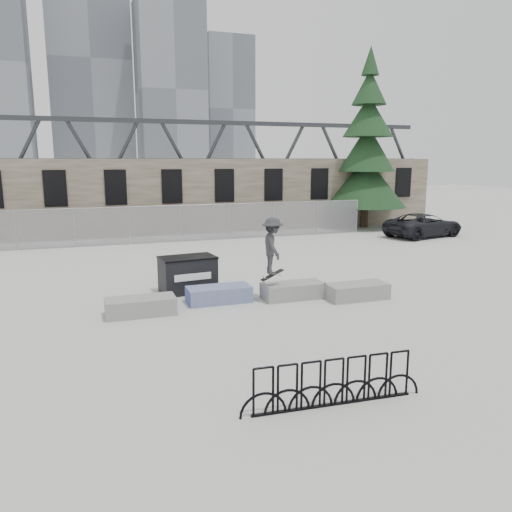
{
  "coord_description": "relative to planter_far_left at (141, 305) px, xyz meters",
  "views": [
    {
      "loc": [
        -4.96,
        -14.57,
        4.46
      ],
      "look_at": [
        0.35,
        0.84,
        1.3
      ],
      "focal_mm": 35.0,
      "sensor_mm": 36.0,
      "label": 1
    }
  ],
  "objects": [
    {
      "name": "ground",
      "position": [
        3.58,
        0.24,
        -0.28
      ],
      "size": [
        120.0,
        120.0,
        0.0
      ],
      "primitive_type": "plane",
      "color": "#B5B5B0",
      "rests_on": "ground"
    },
    {
      "name": "stone_wall",
      "position": [
        3.58,
        16.48,
        1.98
      ],
      "size": [
        36.0,
        2.58,
        4.5
      ],
      "color": "#635A49",
      "rests_on": "ground"
    },
    {
      "name": "chainlink_fence",
      "position": [
        3.58,
        12.74,
        0.76
      ],
      "size": [
        22.06,
        0.06,
        2.02
      ],
      "color": "gray",
      "rests_on": "ground"
    },
    {
      "name": "planter_far_left",
      "position": [
        0.0,
        0.0,
        0.0
      ],
      "size": [
        2.0,
        0.9,
        0.51
      ],
      "color": "gray",
      "rests_on": "ground"
    },
    {
      "name": "planter_center_left",
      "position": [
        2.49,
        0.53,
        0.0
      ],
      "size": [
        2.0,
        0.9,
        0.51
      ],
      "color": "#324696",
      "rests_on": "ground"
    },
    {
      "name": "planter_center_right",
      "position": [
        4.9,
        0.18,
        0.0
      ],
      "size": [
        2.0,
        0.9,
        0.51
      ],
      "color": "gray",
      "rests_on": "ground"
    },
    {
      "name": "planter_offset",
      "position": [
        6.84,
        -0.58,
        0.0
      ],
      "size": [
        2.0,
        0.9,
        0.51
      ],
      "color": "gray",
      "rests_on": "ground"
    },
    {
      "name": "dumpster",
      "position": [
        1.82,
        2.11,
        0.34
      ],
      "size": [
        1.98,
        1.35,
        1.22
      ],
      "rotation": [
        0.0,
        0.0,
        0.12
      ],
      "color": "black",
      "rests_on": "ground"
    },
    {
      "name": "bike_rack",
      "position": [
        2.74,
        -6.75,
        0.16
      ],
      "size": [
        3.59,
        0.23,
        0.9
      ],
      "rotation": [
        0.0,
        0.0,
        -0.05
      ],
      "color": "black",
      "rests_on": "ground"
    },
    {
      "name": "spruce_tree",
      "position": [
        16.26,
        14.65,
        4.39
      ],
      "size": [
        5.28,
        5.28,
        11.5
      ],
      "color": "#38281E",
      "rests_on": "ground"
    },
    {
      "name": "skyline_towers",
      "position": [
        2.58,
        94.06,
        20.52
      ],
      "size": [
        58.0,
        28.0,
        48.0
      ],
      "color": "slate",
      "rests_on": "ground"
    },
    {
      "name": "truss_bridge",
      "position": [
        13.58,
        55.24,
        3.86
      ],
      "size": [
        70.0,
        3.0,
        9.8
      ],
      "color": "#2D3033",
      "rests_on": "ground"
    },
    {
      "name": "suv",
      "position": [
        17.39,
        9.91,
        0.41
      ],
      "size": [
        5.3,
        3.24,
        1.37
      ],
      "primitive_type": "imported",
      "rotation": [
        0.0,
        0.0,
        1.78
      ],
      "color": "black",
      "rests_on": "ground"
    },
    {
      "name": "skateboarder",
      "position": [
        4.14,
        0.08,
        1.51
      ],
      "size": [
        0.81,
        1.24,
        2.0
      ],
      "rotation": [
        0.0,
        0.0,
        1.45
      ],
      "color": "#2E2E31",
      "rests_on": "ground"
    }
  ]
}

